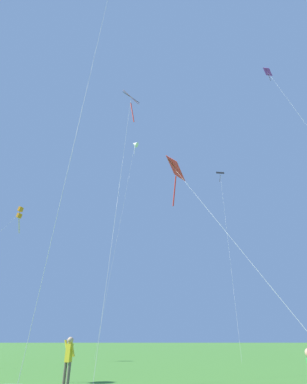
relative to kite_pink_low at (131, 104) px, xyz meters
name	(u,v)px	position (x,y,z in m)	size (l,w,h in m)	color
kite_pink_low	(131,104)	(0.00, 0.00, 0.00)	(1.67, 9.52, 23.40)	pink
kite_black_large	(221,182)	(11.99, 16.42, 0.71)	(3.28, 9.97, 24.44)	black
kite_orange_box	(19,214)	(-11.94, 7.80, -7.91)	(1.52, 12.07, 14.32)	orange
kite_white_distant	(135,145)	(-0.74, 17.77, 8.15)	(3.33, 7.47, 30.26)	white
kite_purple_streamer	(277,85)	(15.23, 1.85, 4.53)	(3.92, 7.76, 29.01)	purple
kite_red_high	(177,176)	(3.52, -4.91, -10.50)	(4.61, 8.46, 12.31)	red
person_near_tree	(69,357)	(-1.38, -7.37, -20.32)	(0.57, 0.30, 1.80)	#665B4C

